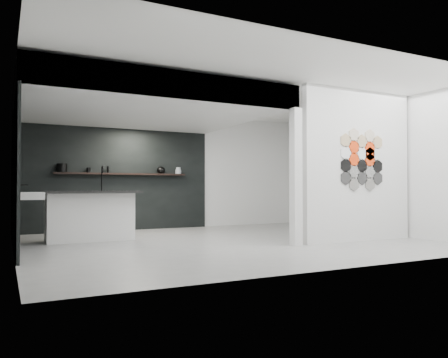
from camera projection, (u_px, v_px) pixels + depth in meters
The scene contains 17 objects.
floor at pixel (227, 242), 7.95m from camera, with size 7.00×6.00×0.01m, color gray.
partition_panel at pixel (358, 165), 8.09m from camera, with size 2.45×0.15×2.80m, color silver.
bay_clad_back at pixel (117, 179), 10.04m from camera, with size 4.40×0.04×2.35m, color black.
bay_clad_left at pixel (15, 176), 7.30m from camera, with size 0.04×4.00×2.35m, color black.
bulkhead at pixel (142, 106), 8.31m from camera, with size 4.40×4.00×0.40m, color silver.
corner_column at pixel (296, 177), 7.45m from camera, with size 0.16×0.16×2.35m, color silver.
fascia_beam at pixel (178, 84), 6.59m from camera, with size 4.40×0.16×0.40m, color silver.
wall_basin at pixel (31, 196), 7.22m from camera, with size 0.40×0.60×0.12m, color silver.
display_shelf at pixel (123, 174), 9.99m from camera, with size 3.00×0.15×0.04m, color black.
kitchen_island at pixel (90, 215), 8.09m from camera, with size 1.75×0.77×1.41m.
stockpot at pixel (62, 168), 9.40m from camera, with size 0.22×0.22×0.18m, color black.
kettle at pixel (161, 170), 10.40m from camera, with size 0.20×0.20×0.17m, color black.
glass_bowl at pixel (178, 172), 10.60m from camera, with size 0.14×0.14×0.10m, color gray.
glass_vase at pixel (178, 171), 10.60m from camera, with size 0.11×0.11×0.16m, color gray.
bottle_dark at pixel (108, 170), 9.84m from camera, with size 0.05×0.05×0.15m, color black.
utensil_cup at pixel (88, 170), 9.65m from camera, with size 0.09×0.09×0.11m, color black.
hex_tile_cluster at pixel (362, 159), 8.03m from camera, with size 1.04×0.02×1.16m.
Camera 1 is at (-3.64, -7.09, 0.99)m, focal length 35.00 mm.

